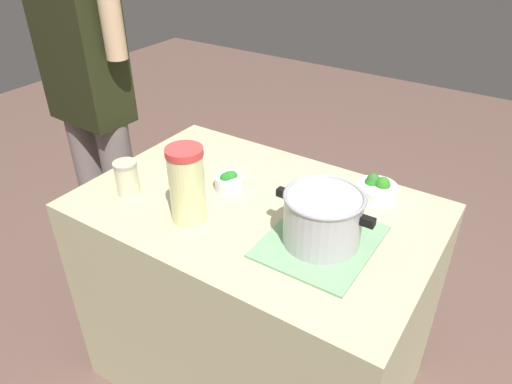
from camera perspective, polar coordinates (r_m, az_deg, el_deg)
ground_plane at (r=2.16m, az=-0.00°, el=-20.75°), size 8.00×8.00×0.00m
counter_slab at (r=1.84m, az=-0.00°, el=-12.70°), size 1.17×0.77×0.86m
dish_cloth at (r=1.41m, az=7.80°, el=-5.92°), size 0.30×0.36×0.01m
cooking_pot at (r=1.36m, az=8.06°, el=-3.05°), size 0.30×0.23×0.16m
lemonade_pitcher at (r=1.44m, az=-8.33°, el=0.86°), size 0.11×0.11×0.25m
mason_jar at (r=1.65m, az=-15.32°, el=1.66°), size 0.08×0.08×0.12m
broccoli_bowl_front at (r=1.64m, az=14.34°, el=0.39°), size 0.14×0.14×0.08m
broccoli_bowl_center at (r=1.64m, az=-3.25°, el=1.33°), size 0.10×0.10×0.07m
person_cook at (r=2.16m, az=-19.11°, el=9.24°), size 0.50×0.22×1.70m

